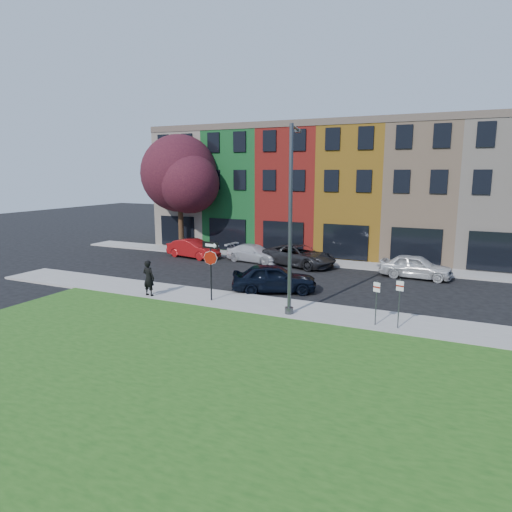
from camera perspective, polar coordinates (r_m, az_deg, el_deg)
The scene contains 16 objects.
ground at distance 20.11m, azimuth -0.52°, elevation -8.86°, with size 120.00×120.00×0.00m, color black.
sidewalk_near at distance 22.06m, azimuth 7.62°, elevation -7.02°, with size 40.00×3.00×0.12m, color gray.
sidewalk_far at distance 34.64m, azimuth 5.73°, elevation -0.53°, with size 40.00×2.40×0.12m, color gray.
grass_park at distance 12.94m, azimuth 22.01°, elevation -21.12°, with size 40.00×16.00×0.10m, color #204C15.
rowhouse_block at distance 39.80m, azimuth 9.54°, elevation 7.96°, with size 30.00×10.12×10.00m.
stop_sign at distance 23.30m, azimuth -5.70°, elevation -0.37°, with size 1.04×0.24×3.05m.
man at distance 24.98m, azimuth -13.27°, elevation -2.69°, with size 0.73×0.51×1.93m, color black.
sedan_near at distance 25.55m, azimuth 2.28°, elevation -2.77°, with size 5.06×3.69×1.60m, color black.
parked_car_red at distance 36.01m, azimuth -7.86°, elevation 0.93°, with size 4.62×2.26×1.46m, color maroon.
parked_car_silver at distance 34.08m, azimuth -0.22°, elevation 0.34°, with size 4.63×2.33×1.29m, color #BBBBC0.
parked_car_dark at distance 32.67m, azimuth 5.40°, elevation 0.05°, with size 5.94×3.95×1.51m, color black.
parked_car_white at distance 30.58m, azimuth 19.36°, elevation -1.25°, with size 4.48×1.99×1.50m, color silver.
street_lamp at distance 20.88m, azimuth 4.38°, elevation 4.42°, with size 0.83×2.55×8.62m.
parking_sign_a at distance 20.30m, azimuth 14.82°, elevation -5.00°, with size 0.31×0.15×1.97m.
parking_sign_b at distance 20.13m, azimuth 17.48°, elevation -4.97°, with size 0.32×0.12×2.15m.
tree_purple at distance 39.17m, azimuth -9.35°, elevation 9.91°, with size 7.69×6.73×9.59m.
Camera 1 is at (8.20, -17.11, 6.68)m, focal length 32.00 mm.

